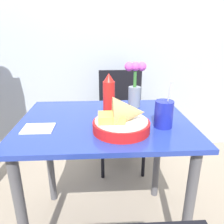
# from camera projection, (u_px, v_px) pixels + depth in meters

# --- Properties ---
(wall_window) EXTENTS (7.00, 0.06, 2.60)m
(wall_window) POSITION_uv_depth(u_px,v_px,m) (101.00, 24.00, 2.09)
(wall_window) COLOR #9EA8B7
(wall_window) RESTS_ON ground_plane
(dining_table) EXTENTS (0.92, 0.71, 0.77)m
(dining_table) POSITION_uv_depth(u_px,v_px,m) (105.00, 142.00, 1.24)
(dining_table) COLOR #233893
(dining_table) RESTS_ON ground_plane
(chair_far_window) EXTENTS (0.40, 0.40, 0.90)m
(chair_far_window) POSITION_uv_depth(u_px,v_px,m) (121.00, 111.00, 2.05)
(chair_far_window) COLOR black
(chair_far_window) RESTS_ON ground_plane
(food_basket) EXTENTS (0.27, 0.27, 0.17)m
(food_basket) POSITION_uv_depth(u_px,v_px,m) (124.00, 120.00, 1.03)
(food_basket) COLOR red
(food_basket) RESTS_ON dining_table
(ketchup_bottle) EXTENTS (0.07, 0.07, 0.23)m
(ketchup_bottle) POSITION_uv_depth(u_px,v_px,m) (109.00, 94.00, 1.26)
(ketchup_bottle) COLOR red
(ketchup_bottle) RESTS_ON dining_table
(drink_cup) EXTENTS (0.09, 0.09, 0.24)m
(drink_cup) POSITION_uv_depth(u_px,v_px,m) (164.00, 115.00, 1.08)
(drink_cup) COLOR #192399
(drink_cup) RESTS_ON dining_table
(flower_vase) EXTENTS (0.13, 0.08, 0.28)m
(flower_vase) POSITION_uv_depth(u_px,v_px,m) (135.00, 85.00, 1.36)
(flower_vase) COLOR gray
(flower_vase) RESTS_ON dining_table
(napkin) EXTENTS (0.15, 0.12, 0.01)m
(napkin) POSITION_uv_depth(u_px,v_px,m) (38.00, 128.00, 1.08)
(napkin) COLOR white
(napkin) RESTS_ON dining_table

